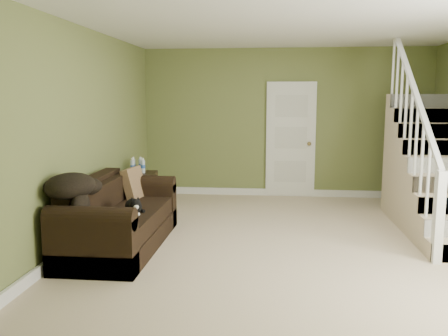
% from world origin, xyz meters
% --- Properties ---
extents(floor, '(5.00, 5.50, 0.01)m').
position_xyz_m(floor, '(0.00, 0.00, 0.00)').
color(floor, '#C1AA8B').
rests_on(floor, ground).
extents(ceiling, '(5.00, 5.50, 0.01)m').
position_xyz_m(ceiling, '(0.00, 0.00, 2.60)').
color(ceiling, white).
rests_on(ceiling, wall_back).
extents(wall_back, '(5.00, 0.04, 2.60)m').
position_xyz_m(wall_back, '(0.00, 2.75, 1.30)').
color(wall_back, olive).
rests_on(wall_back, floor).
extents(wall_front, '(5.00, 0.04, 2.60)m').
position_xyz_m(wall_front, '(0.00, -2.75, 1.30)').
color(wall_front, olive).
rests_on(wall_front, floor).
extents(wall_left, '(0.04, 5.50, 2.60)m').
position_xyz_m(wall_left, '(-2.50, 0.00, 1.30)').
color(wall_left, olive).
rests_on(wall_left, floor).
extents(baseboard_back, '(5.00, 0.04, 0.12)m').
position_xyz_m(baseboard_back, '(0.00, 2.72, 0.06)').
color(baseboard_back, white).
rests_on(baseboard_back, floor).
extents(baseboard_left, '(0.04, 5.50, 0.12)m').
position_xyz_m(baseboard_left, '(-2.47, 0.00, 0.06)').
color(baseboard_left, white).
rests_on(baseboard_left, floor).
extents(door, '(0.86, 0.12, 2.02)m').
position_xyz_m(door, '(0.10, 2.71, 1.01)').
color(door, white).
rests_on(door, floor).
extents(staircase, '(1.00, 2.51, 2.82)m').
position_xyz_m(staircase, '(1.99, 0.97, 0.64)').
color(staircase, '#C1AA8B').
rests_on(staircase, floor).
extents(sofa, '(0.90, 2.08, 0.82)m').
position_xyz_m(sofa, '(-2.02, -0.43, 0.31)').
color(sofa, black).
rests_on(sofa, floor).
extents(side_table, '(0.55, 0.55, 0.84)m').
position_xyz_m(side_table, '(-2.25, 1.31, 0.32)').
color(side_table, black).
rests_on(side_table, floor).
extents(cat, '(0.33, 0.48, 0.24)m').
position_xyz_m(cat, '(-1.77, -0.61, 0.54)').
color(cat, black).
rests_on(cat, sofa).
extents(banana, '(0.11, 0.18, 0.05)m').
position_xyz_m(banana, '(-1.86, -0.85, 0.47)').
color(banana, gold).
rests_on(banana, sofa).
extents(throw_pillow, '(0.26, 0.45, 0.44)m').
position_xyz_m(throw_pillow, '(-2.02, 0.31, 0.62)').
color(throw_pillow, '#4E311F').
rests_on(throw_pillow, sofa).
extents(throw_blanket, '(0.65, 0.76, 0.27)m').
position_xyz_m(throw_blanket, '(-2.28, -1.07, 0.85)').
color(throw_blanket, black).
rests_on(throw_blanket, sofa).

